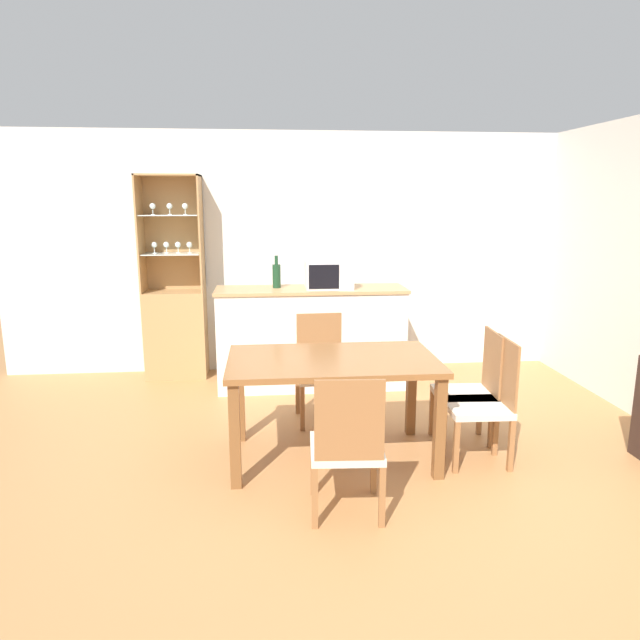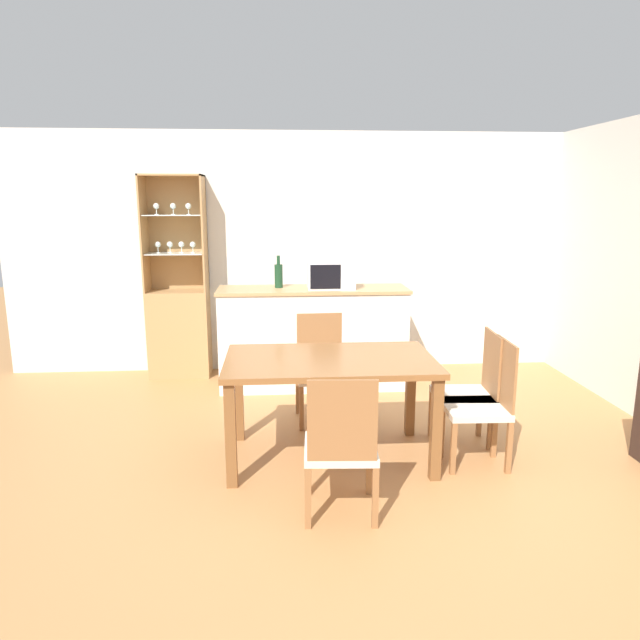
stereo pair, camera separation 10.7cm
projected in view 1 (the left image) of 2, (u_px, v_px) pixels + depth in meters
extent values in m
plane|color=#B27A47|center=(359.00, 475.00, 3.90)|extent=(18.00, 18.00, 0.00)
cube|color=silver|center=(322.00, 253.00, 6.19)|extent=(6.80, 0.06, 2.55)
cube|color=white|center=(311.00, 339.00, 5.67)|extent=(1.83, 0.51, 0.97)
cube|color=tan|center=(311.00, 290.00, 5.57)|extent=(1.86, 0.54, 0.03)
cube|color=tan|center=(176.00, 334.00, 6.01)|extent=(0.63, 0.36, 0.91)
cube|color=tan|center=(174.00, 233.00, 5.96)|extent=(0.63, 0.02, 1.18)
cube|color=tan|center=(140.00, 234.00, 5.77)|extent=(0.02, 0.36, 1.18)
cube|color=tan|center=(201.00, 234.00, 5.83)|extent=(0.02, 0.36, 1.18)
cube|color=tan|center=(168.00, 175.00, 5.68)|extent=(0.63, 0.36, 0.02)
cube|color=silver|center=(172.00, 254.00, 5.84)|extent=(0.58, 0.31, 0.01)
cube|color=silver|center=(170.00, 215.00, 5.76)|extent=(0.58, 0.31, 0.01)
cylinder|color=silver|center=(155.00, 253.00, 5.85)|extent=(0.04, 0.04, 0.01)
cylinder|color=silver|center=(154.00, 250.00, 5.84)|extent=(0.01, 0.01, 0.06)
sphere|color=silver|center=(154.00, 245.00, 5.83)|extent=(0.06, 0.06, 0.06)
cylinder|color=silver|center=(153.00, 214.00, 5.71)|extent=(0.04, 0.04, 0.01)
cylinder|color=silver|center=(153.00, 211.00, 5.70)|extent=(0.01, 0.01, 0.06)
sphere|color=silver|center=(153.00, 206.00, 5.69)|extent=(0.06, 0.06, 0.06)
cylinder|color=silver|center=(167.00, 253.00, 5.87)|extent=(0.04, 0.04, 0.01)
cylinder|color=silver|center=(167.00, 250.00, 5.87)|extent=(0.01, 0.01, 0.06)
sphere|color=silver|center=(166.00, 245.00, 5.86)|extent=(0.06, 0.06, 0.06)
cylinder|color=silver|center=(170.00, 214.00, 5.76)|extent=(0.04, 0.04, 0.01)
cylinder|color=silver|center=(170.00, 211.00, 5.75)|extent=(0.01, 0.01, 0.06)
sphere|color=silver|center=(169.00, 206.00, 5.74)|extent=(0.06, 0.06, 0.06)
cylinder|color=silver|center=(178.00, 253.00, 5.87)|extent=(0.04, 0.04, 0.01)
cylinder|color=silver|center=(178.00, 250.00, 5.86)|extent=(0.01, 0.01, 0.06)
sphere|color=silver|center=(178.00, 245.00, 5.85)|extent=(0.06, 0.06, 0.06)
cylinder|color=silver|center=(185.00, 214.00, 5.73)|extent=(0.04, 0.04, 0.01)
cylinder|color=silver|center=(185.00, 211.00, 5.72)|extent=(0.01, 0.01, 0.06)
sphere|color=silver|center=(185.00, 206.00, 5.71)|extent=(0.06, 0.06, 0.06)
cylinder|color=silver|center=(190.00, 253.00, 5.85)|extent=(0.04, 0.04, 0.01)
cylinder|color=silver|center=(190.00, 250.00, 5.85)|extent=(0.01, 0.01, 0.06)
sphere|color=silver|center=(189.00, 245.00, 5.84)|extent=(0.06, 0.06, 0.06)
cube|color=brown|center=(332.00, 361.00, 4.02)|extent=(1.47, 0.87, 0.04)
cube|color=brown|center=(235.00, 436.00, 3.67)|extent=(0.07, 0.07, 0.71)
cube|color=brown|center=(439.00, 428.00, 3.79)|extent=(0.07, 0.07, 0.71)
cube|color=brown|center=(240.00, 397.00, 4.40)|extent=(0.07, 0.07, 0.71)
cube|color=brown|center=(411.00, 391.00, 4.53)|extent=(0.07, 0.07, 0.71)
cube|color=beige|center=(346.00, 448.00, 3.39)|extent=(0.45, 0.45, 0.05)
cube|color=#936038|center=(350.00, 421.00, 3.14)|extent=(0.39, 0.04, 0.47)
cube|color=#936038|center=(313.00, 467.00, 3.62)|extent=(0.04, 0.04, 0.38)
cube|color=#936038|center=(374.00, 466.00, 3.63)|extent=(0.04, 0.04, 0.38)
cube|color=#936038|center=(315.00, 498.00, 3.24)|extent=(0.04, 0.04, 0.38)
cube|color=#936038|center=(382.00, 497.00, 3.25)|extent=(0.04, 0.04, 0.38)
cube|color=beige|center=(476.00, 407.00, 4.06)|extent=(0.44, 0.44, 0.05)
cube|color=#936038|center=(507.00, 372.00, 4.01)|extent=(0.03, 0.39, 0.47)
cube|color=#936038|center=(456.00, 447.00, 3.90)|extent=(0.04, 0.04, 0.38)
cube|color=#936038|center=(441.00, 425.00, 4.28)|extent=(0.04, 0.04, 0.38)
cube|color=#936038|center=(511.00, 446.00, 3.92)|extent=(0.04, 0.04, 0.38)
cube|color=#936038|center=(491.00, 424.00, 4.30)|extent=(0.04, 0.04, 0.38)
cube|color=beige|center=(322.00, 375.00, 4.79)|extent=(0.44, 0.44, 0.05)
cube|color=#936038|center=(319.00, 340.00, 4.93)|extent=(0.39, 0.04, 0.47)
cube|color=#936038|center=(349.00, 406.00, 4.67)|extent=(0.04, 0.04, 0.38)
cube|color=#936038|center=(302.00, 408.00, 4.62)|extent=(0.04, 0.04, 0.38)
cube|color=#936038|center=(341.00, 391.00, 5.05)|extent=(0.04, 0.04, 0.38)
cube|color=#936038|center=(298.00, 393.00, 4.99)|extent=(0.04, 0.04, 0.38)
cube|color=beige|center=(464.00, 395.00, 4.31)|extent=(0.45, 0.45, 0.05)
cube|color=#936038|center=(493.00, 362.00, 4.26)|extent=(0.04, 0.39, 0.47)
cube|color=#936038|center=(443.00, 432.00, 4.16)|extent=(0.04, 0.04, 0.38)
cube|color=#936038|center=(432.00, 412.00, 4.54)|extent=(0.04, 0.04, 0.38)
cube|color=#936038|center=(496.00, 431.00, 4.17)|extent=(0.04, 0.04, 0.38)
cube|color=#936038|center=(480.00, 412.00, 4.55)|extent=(0.04, 0.04, 0.38)
cube|color=silver|center=(328.00, 274.00, 5.56)|extent=(0.45, 0.37, 0.27)
cube|color=black|center=(324.00, 277.00, 5.37)|extent=(0.29, 0.01, 0.23)
cylinder|color=#193D23|center=(277.00, 276.00, 5.57)|extent=(0.08, 0.08, 0.23)
cylinder|color=#193D23|center=(276.00, 260.00, 5.54)|extent=(0.03, 0.03, 0.09)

